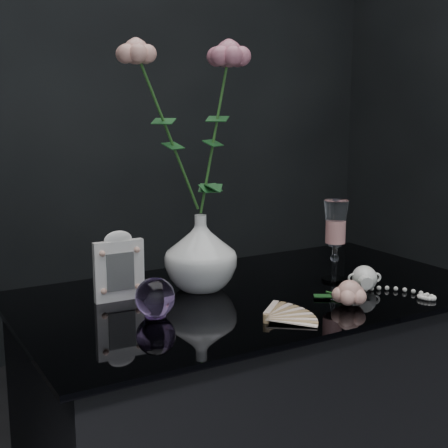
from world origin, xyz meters
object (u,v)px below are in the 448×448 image
vase (201,252)px  wine_glass (335,241)px  paperweight (155,297)px  picture_frame (119,266)px  pearl_jar (365,277)px  loose_rose (350,293)px

vase → wine_glass: (0.31, -0.10, 0.01)m
vase → paperweight: size_ratio=2.16×
vase → wine_glass: wine_glass is taller
vase → picture_frame: bearing=175.4°
paperweight → pearl_jar: bearing=-7.3°
wine_glass → paperweight: (-0.48, -0.03, -0.06)m
wine_glass → picture_frame: (-0.50, 0.11, -0.02)m
vase → paperweight: vase is taller
wine_glass → picture_frame: 0.51m
vase → paperweight: bearing=-143.7°
loose_rose → pearl_jar: size_ratio=0.79×
loose_rose → pearl_jar: bearing=32.0°
picture_frame → vase: bearing=-2.8°
wine_glass → pearl_jar: 0.11m
picture_frame → loose_rose: 0.49m
picture_frame → pearl_jar: size_ratio=0.76×
picture_frame → paperweight: bearing=-79.1°
picture_frame → wine_glass: bearing=-10.7°
wine_glass → paperweight: bearing=-176.7°
wine_glass → paperweight: size_ratio=2.44×
vase → pearl_jar: size_ratio=0.85×
loose_rose → vase: bearing=127.3°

